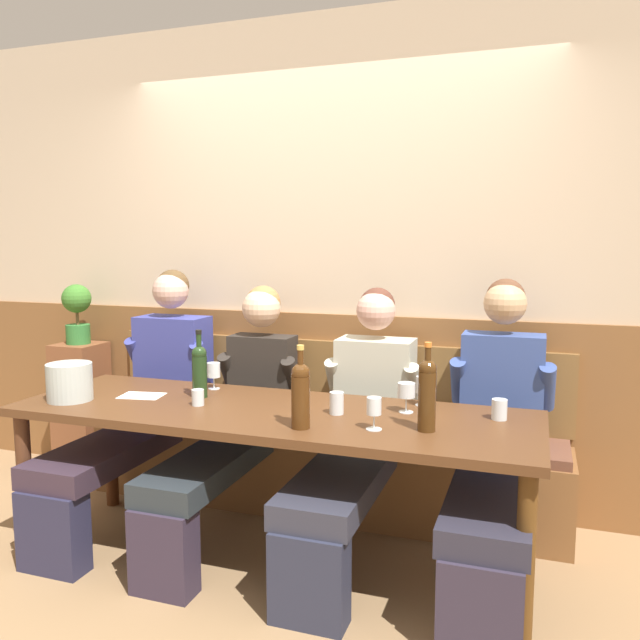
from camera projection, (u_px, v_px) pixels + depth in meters
The scene contains 23 objects.
ground_plane at pixel (259, 580), 2.88m from camera, with size 6.80×6.80×0.02m, color #916F49.
room_wall_back at pixel (333, 261), 3.73m from camera, with size 6.80×0.08×2.80m, color #CAB294.
wood_wainscot_panel at pixel (330, 405), 3.78m from camera, with size 6.80×0.03×1.09m, color brown.
wall_bench at pixel (318, 459), 3.62m from camera, with size 2.72×0.42×0.94m.
dining_table at pixel (270, 426), 2.93m from camera, with size 2.42×0.78×0.75m.
person_center_left_seat at pixel (144, 395), 3.56m from camera, with size 0.52×1.24×1.35m.
person_left_seat at pixel (236, 411), 3.34m from camera, with size 0.47×1.24×1.27m.
person_center_right_seat at pixel (359, 422), 3.15m from camera, with size 0.51×1.24×1.27m.
person_right_seat at pixel (497, 432), 2.92m from camera, with size 0.51×1.24×1.33m.
ice_bucket at pixel (70, 382), 3.08m from camera, with size 0.22×0.22×0.18m, color #B0BDB8.
wine_bottle_clear_water at pixel (301, 393), 2.61m from camera, with size 0.08×0.08×0.35m.
wine_bottle_green_tall at pixel (199, 369), 3.13m from camera, with size 0.07×0.07×0.34m.
wine_bottle_amber_mid at pixel (427, 392), 2.57m from camera, with size 0.07×0.07×0.37m.
wine_glass_center_front at pixel (423, 386), 2.98m from camera, with size 0.07×0.07×0.14m.
wine_glass_mid_left at pixel (374, 408), 2.59m from camera, with size 0.07×0.07×0.14m.
wine_glass_left_end at pixel (406, 392), 2.86m from camera, with size 0.08×0.08×0.14m.
wine_glass_by_bottle at pixel (214, 371), 3.31m from camera, with size 0.07×0.07×0.14m.
water_tumbler_center at pixel (499, 409), 2.75m from camera, with size 0.07×0.07×0.09m, color silver.
water_tumbler_left at pixel (337, 403), 2.84m from camera, with size 0.06×0.06×0.10m, color silver.
water_tumbler_right at pixel (198, 397), 2.99m from camera, with size 0.06×0.06×0.08m, color silver.
tasting_sheet_left_guest at pixel (142, 396), 3.17m from camera, with size 0.21×0.15×0.00m, color white.
corner_pedestal at pixel (82, 408), 4.17m from camera, with size 0.28×0.28×0.86m, color brown.
potted_plant at pixel (77, 310), 4.09m from camera, with size 0.18×0.18×0.39m.
Camera 1 is at (1.15, -2.47, 1.52)m, focal length 35.61 mm.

